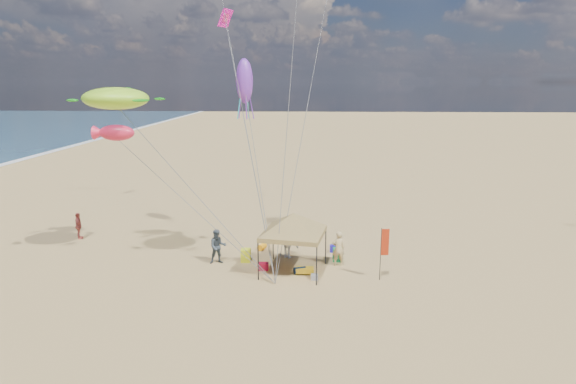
# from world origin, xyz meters

# --- Properties ---
(ground) EXTENTS (280.00, 280.00, 0.00)m
(ground) POSITION_xyz_m (0.00, 0.00, 0.00)
(ground) COLOR tan
(ground) RESTS_ON ground
(canopy_tent) EXTENTS (5.73, 5.73, 3.59)m
(canopy_tent) POSITION_xyz_m (0.31, 2.18, 2.99)
(canopy_tent) COLOR black
(canopy_tent) RESTS_ON ground
(feather_flag) EXTENTS (0.41, 0.08, 2.66)m
(feather_flag) POSITION_xyz_m (4.73, 1.32, 1.80)
(feather_flag) COLOR black
(feather_flag) RESTS_ON ground
(cooler_red) EXTENTS (0.54, 0.38, 0.38)m
(cooler_red) POSITION_xyz_m (-1.26, 2.32, 0.19)
(cooler_red) COLOR #A40D27
(cooler_red) RESTS_ON ground
(cooler_blue) EXTENTS (0.54, 0.38, 0.38)m
(cooler_blue) POSITION_xyz_m (2.57, 5.26, 0.19)
(cooler_blue) COLOR #1D13A1
(cooler_blue) RESTS_ON ground
(bag_navy) EXTENTS (0.69, 0.54, 0.36)m
(bag_navy) POSITION_xyz_m (0.65, 1.91, 0.18)
(bag_navy) COLOR #0C1D36
(bag_navy) RESTS_ON ground
(bag_orange) EXTENTS (0.54, 0.69, 0.36)m
(bag_orange) POSITION_xyz_m (-1.62, 5.40, 0.18)
(bag_orange) COLOR orange
(bag_orange) RESTS_ON ground
(chair_green) EXTENTS (0.50, 0.50, 0.70)m
(chair_green) POSITION_xyz_m (2.65, 3.82, 0.35)
(chair_green) COLOR #15783D
(chair_green) RESTS_ON ground
(chair_yellow) EXTENTS (0.50, 0.50, 0.70)m
(chair_yellow) POSITION_xyz_m (-2.32, 3.50, 0.35)
(chair_yellow) COLOR #E6F41B
(chair_yellow) RESTS_ON ground
(crate_grey) EXTENTS (0.34, 0.30, 0.28)m
(crate_grey) POSITION_xyz_m (1.39, 1.18, 0.14)
(crate_grey) COLOR gray
(crate_grey) RESTS_ON ground
(beach_cart) EXTENTS (0.90, 0.50, 0.24)m
(beach_cart) POSITION_xyz_m (0.91, 1.90, 0.20)
(beach_cart) COLOR gold
(beach_cart) RESTS_ON ground
(person_near_a) EXTENTS (0.74, 0.55, 1.88)m
(person_near_a) POSITION_xyz_m (2.65, 3.15, 0.94)
(person_near_a) COLOR tan
(person_near_a) RESTS_ON ground
(person_near_b) EXTENTS (1.09, 0.95, 1.88)m
(person_near_b) POSITION_xyz_m (-3.75, 3.15, 0.94)
(person_near_b) COLOR #36414A
(person_near_b) RESTS_ON ground
(person_near_c) EXTENTS (1.42, 1.14, 1.92)m
(person_near_c) POSITION_xyz_m (-0.07, 4.19, 0.96)
(person_near_c) COLOR silver
(person_near_c) RESTS_ON ground
(person_far_a) EXTENTS (0.74, 1.06, 1.67)m
(person_far_a) POSITION_xyz_m (-13.14, 6.88, 0.83)
(person_far_a) COLOR #B14C44
(person_far_a) RESTS_ON ground
(turtle_kite) EXTENTS (3.91, 3.49, 1.09)m
(turtle_kite) POSITION_xyz_m (-8.44, 2.56, 8.71)
(turtle_kite) COLOR #9FE827
(turtle_kite) RESTS_ON ground
(fish_kite) EXTENTS (2.05, 1.07, 0.90)m
(fish_kite) POSITION_xyz_m (-9.69, 5.44, 6.73)
(fish_kite) COLOR #EE254B
(fish_kite) RESTS_ON ground
(squid_kite) EXTENTS (1.16, 1.16, 2.56)m
(squid_kite) POSITION_xyz_m (-2.73, 7.39, 9.56)
(squid_kite) COLOR purple
(squid_kite) RESTS_ON ground
(stunt_kite_pink) EXTENTS (0.99, 1.37, 1.15)m
(stunt_kite_pink) POSITION_xyz_m (-4.68, 12.99, 13.70)
(stunt_kite_pink) COLOR #FF15C0
(stunt_kite_pink) RESTS_ON ground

